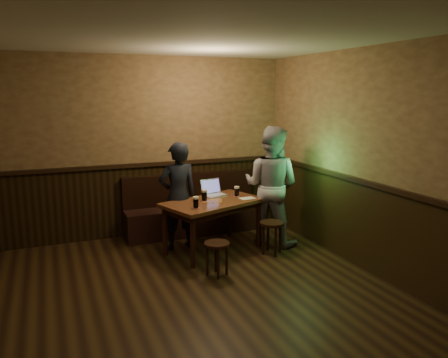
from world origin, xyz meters
name	(u,v)px	position (x,y,z in m)	size (l,w,h in m)	color
room	(186,201)	(0.00, 0.22, 1.20)	(5.04, 6.04, 2.84)	black
bench	(193,214)	(0.90, 2.75, 0.31)	(2.20, 0.50, 0.95)	black
pub_table	(213,207)	(0.90, 1.84, 0.64)	(1.56, 1.20, 0.74)	#4F2B16
stool_left	(217,249)	(0.63, 1.01, 0.34)	(0.38, 0.38, 0.43)	black
stool_right	(272,228)	(1.62, 1.41, 0.37)	(0.37, 0.37, 0.46)	black
pint_left	(196,202)	(0.55, 1.56, 0.82)	(0.10, 0.10, 0.16)	#A5141E
pint_mid	(204,195)	(0.79, 1.88, 0.82)	(0.10, 0.10, 0.16)	#A5141E
pint_right	(237,191)	(1.32, 1.96, 0.81)	(0.10, 0.10, 0.15)	#A5141E
laptop	(213,191)	(1.02, 2.15, 0.80)	(0.39, 0.34, 0.24)	silver
menu	(247,198)	(1.41, 1.79, 0.74)	(0.22, 0.15, 0.00)	silver
person_suit	(178,196)	(0.48, 2.14, 0.78)	(0.57, 0.37, 1.56)	black
person_grey	(271,186)	(1.82, 1.84, 0.88)	(0.86, 0.67, 1.76)	gray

